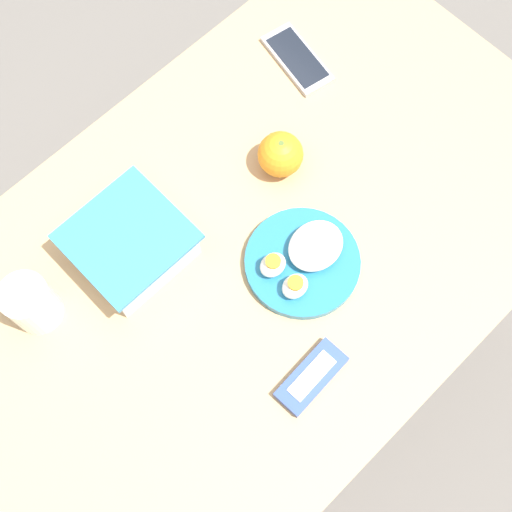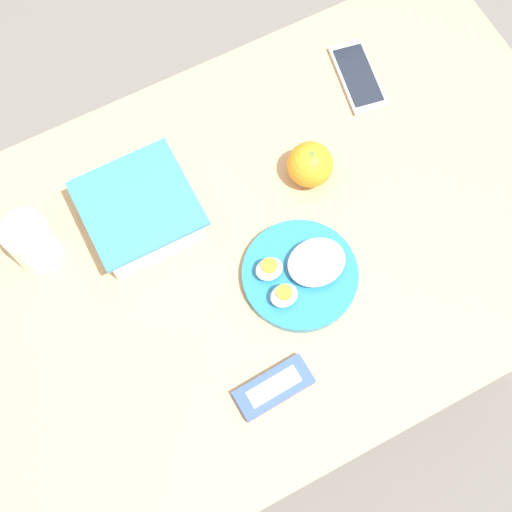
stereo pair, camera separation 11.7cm
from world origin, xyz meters
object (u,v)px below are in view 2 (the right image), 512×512
at_px(orange_fruit, 310,165).
at_px(drinking_glass, 32,242).
at_px(food_container, 141,213).
at_px(candy_bar, 274,388).
at_px(rice_plate, 302,273).
at_px(cell_phone, 358,77).

bearing_deg(orange_fruit, drinking_glass, 170.07).
bearing_deg(food_container, candy_bar, -80.05).
distance_m(rice_plate, candy_bar, 0.19).
distance_m(candy_bar, drinking_glass, 0.46).
height_order(cell_phone, drinking_glass, drinking_glass).
bearing_deg(candy_bar, orange_fruit, 52.62).
distance_m(orange_fruit, cell_phone, 0.23).
bearing_deg(food_container, rice_plate, -48.05).
bearing_deg(drinking_glass, cell_phone, 4.42).
xyz_separation_m(orange_fruit, rice_plate, (-0.10, -0.16, -0.02)).
xyz_separation_m(orange_fruit, drinking_glass, (-0.47, 0.08, 0.01)).
bearing_deg(cell_phone, orange_fruit, -143.28).
bearing_deg(rice_plate, drinking_glass, 146.89).
height_order(orange_fruit, drinking_glass, drinking_glass).
bearing_deg(orange_fruit, cell_phone, 36.72).
height_order(food_container, cell_phone, food_container).
height_order(food_container, drinking_glass, drinking_glass).
xyz_separation_m(food_container, drinking_glass, (-0.18, 0.03, 0.02)).
distance_m(orange_fruit, candy_bar, 0.38).
relative_size(orange_fruit, rice_plate, 0.41).
distance_m(rice_plate, drinking_glass, 0.44).
height_order(food_container, orange_fruit, orange_fruit).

